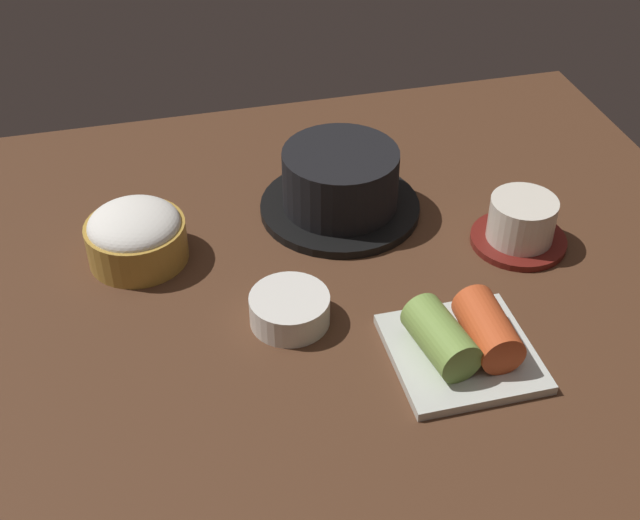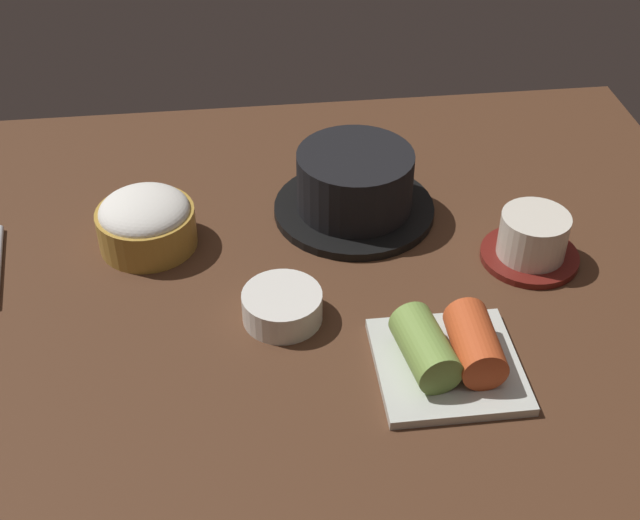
% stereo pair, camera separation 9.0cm
% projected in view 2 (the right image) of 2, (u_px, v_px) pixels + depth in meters
% --- Properties ---
extents(dining_table, '(1.00, 0.76, 0.02)m').
position_uv_depth(dining_table, '(300.00, 278.00, 0.94)').
color(dining_table, '#4C2D1C').
rests_on(dining_table, ground).
extents(stone_pot, '(0.19, 0.19, 0.08)m').
position_uv_depth(stone_pot, '(355.00, 186.00, 0.99)').
color(stone_pot, black).
rests_on(stone_pot, dining_table).
extents(rice_bowl, '(0.11, 0.11, 0.06)m').
position_uv_depth(rice_bowl, '(146.00, 221.00, 0.95)').
color(rice_bowl, '#B78C38').
rests_on(rice_bowl, dining_table).
extents(tea_cup_with_saucer, '(0.11, 0.11, 0.06)m').
position_uv_depth(tea_cup_with_saucer, '(532.00, 239.00, 0.93)').
color(tea_cup_with_saucer, maroon).
rests_on(tea_cup_with_saucer, dining_table).
extents(banchan_cup_center, '(0.08, 0.08, 0.03)m').
position_uv_depth(banchan_cup_center, '(282.00, 305.00, 0.86)').
color(banchan_cup_center, white).
rests_on(banchan_cup_center, dining_table).
extents(kimchi_plate, '(0.14, 0.14, 0.05)m').
position_uv_depth(kimchi_plate, '(449.00, 353.00, 0.80)').
color(kimchi_plate, silver).
rests_on(kimchi_plate, dining_table).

